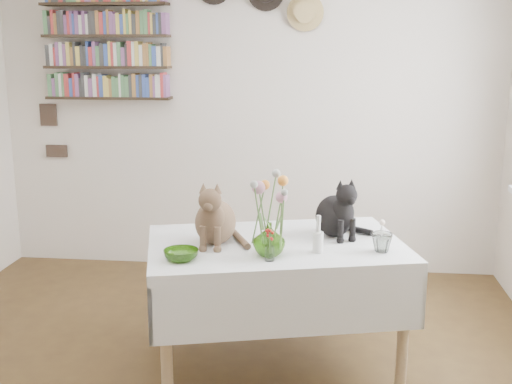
# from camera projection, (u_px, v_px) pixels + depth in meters

# --- Properties ---
(room) EXTENTS (4.08, 4.58, 2.58)m
(room) POSITION_uv_depth(u_px,v_px,m) (186.00, 170.00, 2.93)
(room) COLOR brown
(room) RESTS_ON ground
(dining_table) EXTENTS (1.57, 1.21, 0.74)m
(dining_table) POSITION_uv_depth(u_px,v_px,m) (276.00, 274.00, 3.58)
(dining_table) COLOR white
(dining_table) RESTS_ON room
(tabby_cat) EXTENTS (0.25, 0.32, 0.37)m
(tabby_cat) POSITION_uv_depth(u_px,v_px,m) (215.00, 210.00, 3.49)
(tabby_cat) COLOR brown
(tabby_cat) RESTS_ON dining_table
(black_cat) EXTENTS (0.35, 0.38, 0.35)m
(black_cat) POSITION_uv_depth(u_px,v_px,m) (335.00, 205.00, 3.63)
(black_cat) COLOR black
(black_cat) RESTS_ON dining_table
(flower_vase) EXTENTS (0.21, 0.21, 0.17)m
(flower_vase) POSITION_uv_depth(u_px,v_px,m) (269.00, 239.00, 3.30)
(flower_vase) COLOR #6AAD2F
(flower_vase) RESTS_ON dining_table
(green_bowl) EXTENTS (0.19, 0.19, 0.06)m
(green_bowl) POSITION_uv_depth(u_px,v_px,m) (181.00, 255.00, 3.24)
(green_bowl) COLOR #6AAD2F
(green_bowl) RESTS_ON dining_table
(drinking_glass) EXTENTS (0.11, 0.11, 0.10)m
(drinking_glass) POSITION_uv_depth(u_px,v_px,m) (382.00, 243.00, 3.36)
(drinking_glass) COLOR white
(drinking_glass) RESTS_ON dining_table
(candlestick) EXTENTS (0.06, 0.06, 0.20)m
(candlestick) POSITION_uv_depth(u_px,v_px,m) (318.00, 240.00, 3.35)
(candlestick) COLOR white
(candlestick) RESTS_ON dining_table
(berry_jar) EXTENTS (0.05, 0.05, 0.19)m
(berry_jar) POSITION_uv_depth(u_px,v_px,m) (270.00, 244.00, 3.22)
(berry_jar) COLOR white
(berry_jar) RESTS_ON dining_table
(porcelain_figurine) EXTENTS (0.06, 0.06, 0.11)m
(porcelain_figurine) POSITION_uv_depth(u_px,v_px,m) (382.00, 230.00, 3.61)
(porcelain_figurine) COLOR white
(porcelain_figurine) RESTS_ON dining_table
(flower_bouquet) EXTENTS (0.17, 0.13, 0.39)m
(flower_bouquet) POSITION_uv_depth(u_px,v_px,m) (270.00, 191.00, 3.25)
(flower_bouquet) COLOR #4C7233
(flower_bouquet) RESTS_ON flower_vase
(bookshelf_unit) EXTENTS (1.00, 0.16, 0.91)m
(bookshelf_unit) POSITION_uv_depth(u_px,v_px,m) (106.00, 41.00, 5.02)
(bookshelf_unit) COLOR black
(bookshelf_unit) RESTS_ON room
(wall_art_plaques) EXTENTS (0.21, 0.02, 0.44)m
(wall_art_plaques) POSITION_uv_depth(u_px,v_px,m) (52.00, 130.00, 5.30)
(wall_art_plaques) COLOR #38281E
(wall_art_plaques) RESTS_ON room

